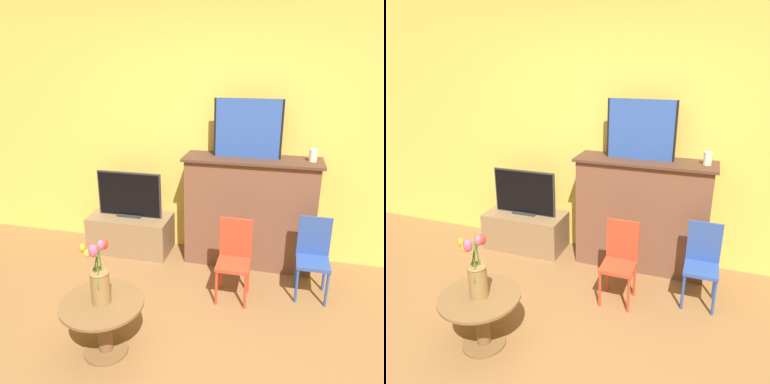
# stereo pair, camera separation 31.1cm
# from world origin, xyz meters

# --- Properties ---
(wall_back) EXTENTS (8.00, 0.06, 2.70)m
(wall_back) POSITION_xyz_m (0.00, 2.13, 1.35)
(wall_back) COLOR #EAC651
(wall_back) RESTS_ON ground
(fireplace_mantel) EXTENTS (1.33, 0.42, 1.12)m
(fireplace_mantel) POSITION_xyz_m (0.32, 1.91, 0.57)
(fireplace_mantel) COLOR brown
(fireplace_mantel) RESTS_ON ground
(painting) EXTENTS (0.65, 0.03, 0.56)m
(painting) POSITION_xyz_m (0.26, 1.91, 1.40)
(painting) COLOR black
(painting) RESTS_ON fireplace_mantel
(mantel_candle) EXTENTS (0.07, 0.07, 0.12)m
(mantel_candle) POSITION_xyz_m (0.88, 1.91, 1.18)
(mantel_candle) COLOR silver
(mantel_candle) RESTS_ON fireplace_mantel
(tv_stand) EXTENTS (0.88, 0.44, 0.41)m
(tv_stand) POSITION_xyz_m (-0.96, 1.86, 0.20)
(tv_stand) COLOR olive
(tv_stand) RESTS_ON ground
(tv_monitor) EXTENTS (0.71, 0.12, 0.49)m
(tv_monitor) POSITION_xyz_m (-0.96, 1.86, 0.64)
(tv_monitor) COLOR #2D2D2D
(tv_monitor) RESTS_ON tv_stand
(chair_red) EXTENTS (0.28, 0.28, 0.72)m
(chair_red) POSITION_xyz_m (0.26, 1.27, 0.40)
(chair_red) COLOR red
(chair_red) RESTS_ON ground
(chair_blue) EXTENTS (0.28, 0.28, 0.72)m
(chair_blue) POSITION_xyz_m (0.93, 1.47, 0.40)
(chair_blue) COLOR #2D4C99
(chair_blue) RESTS_ON ground
(side_table) EXTENTS (0.59, 0.59, 0.42)m
(side_table) POSITION_xyz_m (-0.55, 0.36, 0.28)
(side_table) COLOR brown
(side_table) RESTS_ON ground
(vase_tulips) EXTENTS (0.20, 0.25, 0.51)m
(vase_tulips) POSITION_xyz_m (-0.55, 0.35, 0.60)
(vase_tulips) COLOR olive
(vase_tulips) RESTS_ON side_table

